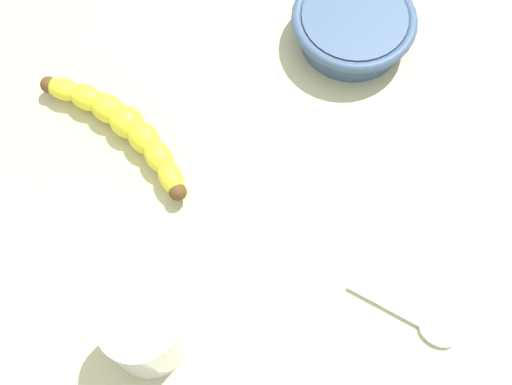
{
  "coord_description": "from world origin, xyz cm",
  "views": [
    {
      "loc": [
        -30.73,
        -2.71,
        66.91
      ],
      "look_at": [
        -4.38,
        -6.99,
        5.0
      ],
      "focal_mm": 47.15,
      "sensor_mm": 36.0,
      "label": 1
    }
  ],
  "objects_px": {
    "banana": "(122,126)",
    "ceramic_bowl": "(353,25)",
    "teaspoon": "(431,330)",
    "smoothie_glass": "(144,332)"
  },
  "relations": [
    {
      "from": "smoothie_glass",
      "to": "teaspoon",
      "type": "xyz_separation_m",
      "value": [
        -0.03,
        -0.26,
        -0.04
      ]
    },
    {
      "from": "smoothie_glass",
      "to": "ceramic_bowl",
      "type": "distance_m",
      "value": 0.4
    },
    {
      "from": "smoothie_glass",
      "to": "teaspoon",
      "type": "bearing_deg",
      "value": -97.16
    },
    {
      "from": "ceramic_bowl",
      "to": "smoothie_glass",
      "type": "bearing_deg",
      "value": 139.73
    },
    {
      "from": "banana",
      "to": "ceramic_bowl",
      "type": "distance_m",
      "value": 0.28
    },
    {
      "from": "teaspoon",
      "to": "ceramic_bowl",
      "type": "bearing_deg",
      "value": 129.23
    },
    {
      "from": "smoothie_glass",
      "to": "ceramic_bowl",
      "type": "bearing_deg",
      "value": -40.27
    },
    {
      "from": "smoothie_glass",
      "to": "teaspoon",
      "type": "relative_size",
      "value": 0.91
    },
    {
      "from": "banana",
      "to": "ceramic_bowl",
      "type": "bearing_deg",
      "value": -112.77
    },
    {
      "from": "teaspoon",
      "to": "smoothie_glass",
      "type": "bearing_deg",
      "value": -148.34
    }
  ]
}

